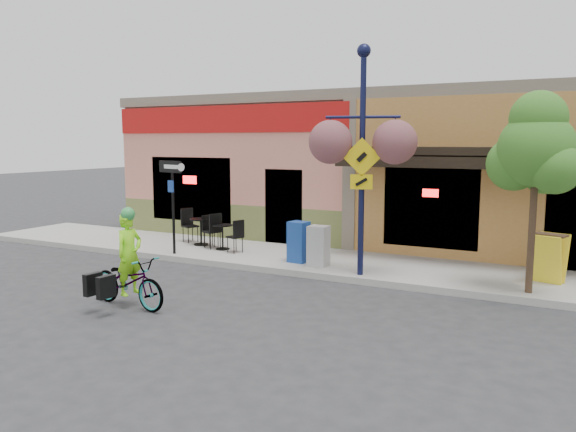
% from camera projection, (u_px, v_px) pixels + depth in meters
% --- Properties ---
extents(ground, '(90.00, 90.00, 0.00)m').
position_uv_depth(ground, '(334.00, 288.00, 11.92)').
color(ground, '#2D2D30').
rests_on(ground, ground).
extents(sidewalk, '(24.00, 3.00, 0.15)m').
position_uv_depth(sidewalk, '(365.00, 266.00, 13.67)').
color(sidewalk, '#9E9B93').
rests_on(sidewalk, ground).
extents(curb, '(24.00, 0.12, 0.15)m').
position_uv_depth(curb, '(343.00, 279.00, 12.40)').
color(curb, '#A8A59E').
rests_on(curb, ground).
extents(building, '(18.20, 8.20, 4.50)m').
position_uv_depth(building, '(424.00, 167.00, 18.23)').
color(building, tan).
rests_on(building, ground).
extents(bicycle, '(1.90, 0.83, 0.97)m').
position_uv_depth(bicycle, '(128.00, 282.00, 10.50)').
color(bicycle, maroon).
rests_on(bicycle, ground).
extents(cyclist_rider, '(0.42, 0.59, 1.53)m').
position_uv_depth(cyclist_rider, '(130.00, 267.00, 10.44)').
color(cyclist_rider, '#8FF91A').
rests_on(cyclist_rider, ground).
extents(lamp_post, '(1.71, 1.09, 5.00)m').
position_uv_depth(lamp_post, '(362.00, 162.00, 12.15)').
color(lamp_post, '#111436').
rests_on(lamp_post, sidewalk).
extents(one_way_sign, '(0.96, 0.45, 2.45)m').
position_uv_depth(one_way_sign, '(173.00, 208.00, 14.66)').
color(one_way_sign, black).
rests_on(one_way_sign, sidewalk).
extents(cafe_set_left, '(1.86, 1.44, 1.00)m').
position_uv_depth(cafe_set_left, '(201.00, 228.00, 15.98)').
color(cafe_set_left, black).
rests_on(cafe_set_left, sidewalk).
extents(cafe_set_right, '(1.66, 1.22, 0.90)m').
position_uv_depth(cafe_set_right, '(223.00, 233.00, 15.32)').
color(cafe_set_right, black).
rests_on(cafe_set_right, sidewalk).
extents(newspaper_box_blue, '(0.50, 0.45, 1.00)m').
position_uv_depth(newspaper_box_blue, '(299.00, 242.00, 13.72)').
color(newspaper_box_blue, '#183F94').
rests_on(newspaper_box_blue, sidewalk).
extents(newspaper_box_grey, '(0.45, 0.41, 0.96)m').
position_uv_depth(newspaper_box_grey, '(318.00, 246.00, 13.28)').
color(newspaper_box_grey, '#B0B0B0').
rests_on(newspaper_box_grey, sidewalk).
extents(street_tree, '(1.82, 1.82, 3.94)m').
position_uv_depth(street_tree, '(534.00, 192.00, 10.73)').
color(street_tree, '#3D7A26').
rests_on(street_tree, sidewalk).
extents(sandwich_board, '(0.73, 0.62, 1.03)m').
position_uv_depth(sandwich_board, '(546.00, 259.00, 11.62)').
color(sandwich_board, yellow).
rests_on(sandwich_board, sidewalk).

